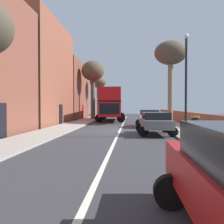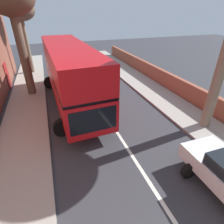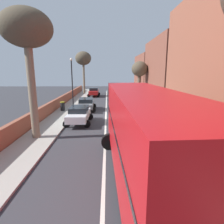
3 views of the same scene
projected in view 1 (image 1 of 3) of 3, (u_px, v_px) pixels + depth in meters
The scene contains 14 objects.
ground_plane at pixel (120, 130), 19.60m from camera, with size 84.00×84.00×0.00m, color #333338.
road_centre_line at pixel (120, 130), 19.60m from camera, with size 0.16×54.00×0.01m, color silver.
sidewalk_left at pixel (59, 129), 19.98m from camera, with size 2.60×60.00×0.12m, color #9E998E.
sidewalk_right at pixel (183, 130), 19.23m from camera, with size 2.60×60.00×0.12m, color #9E998E.
terraced_houses_left at pixel (18, 74), 20.61m from camera, with size 4.07×47.52×10.58m.
boundary_wall_right at pixel (204, 122), 19.09m from camera, with size 0.36×54.00×1.34m, color brown.
double_decker_bus at pixel (111, 103), 32.58m from camera, with size 3.84×10.85×4.06m.
parked_car_grey_right_1 at pixel (155, 122), 16.70m from camera, with size 2.57×4.41×1.51m.
parked_car_white_right_2 at pixel (149, 117), 22.66m from camera, with size 2.46×4.22×1.58m.
street_tree_left_2 at pixel (98, 83), 41.44m from camera, with size 2.75×2.75×6.82m.
street_tree_right_3 at pixel (171, 55), 26.34m from camera, with size 3.38×3.38×8.70m.
street_tree_left_4 at pixel (93, 73), 35.42m from camera, with size 3.22×3.22×8.26m.
lamppost_right at pixel (186, 76), 15.54m from camera, with size 0.32×0.32×6.31m.
litter_bin_right at pixel (195, 124), 17.13m from camera, with size 0.55×0.55×1.10m.
Camera 1 is at (0.88, -19.55, 1.92)m, focal length 39.92 mm.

